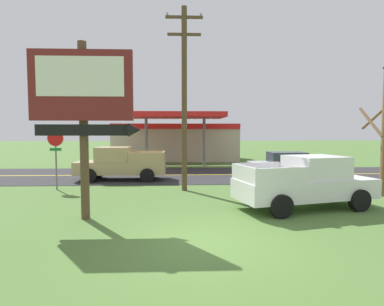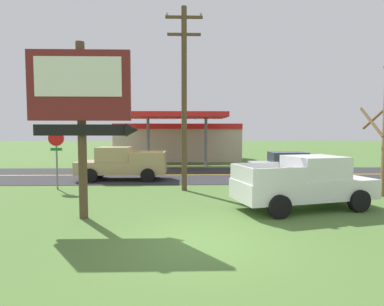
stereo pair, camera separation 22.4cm
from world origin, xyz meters
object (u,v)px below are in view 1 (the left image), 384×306
(pickup_white_parked_on_lawn, at_px, (306,183))
(car_silver_near_lane, at_px, (285,165))
(gas_station, at_px, (176,141))
(utility_pole, at_px, (184,94))
(motel_sign, at_px, (84,101))
(stop_sign, at_px, (56,149))
(pickup_tan_on_road, at_px, (120,164))

(pickup_white_parked_on_lawn, bearing_deg, car_silver_near_lane, 77.58)
(pickup_white_parked_on_lawn, bearing_deg, gas_station, 103.81)
(utility_pole, relative_size, gas_station, 0.73)
(motel_sign, xyz_separation_m, utility_pole, (3.30, 5.14, 0.81))
(stop_sign, xyz_separation_m, pickup_white_parked_on_lawn, (10.84, -4.27, -1.06))
(utility_pole, bearing_deg, pickup_tan_on_road, 137.03)
(stop_sign, height_order, utility_pole, utility_pole)
(utility_pole, distance_m, pickup_tan_on_road, 6.32)
(utility_pole, height_order, pickup_white_parked_on_lawn, utility_pole)
(motel_sign, xyz_separation_m, gas_station, (2.74, 21.94, -1.92))
(pickup_tan_on_road, bearing_deg, gas_station, 76.57)
(stop_sign, bearing_deg, car_silver_near_lane, 13.77)
(stop_sign, height_order, pickup_tan_on_road, stop_sign)
(pickup_tan_on_road, bearing_deg, car_silver_near_lane, 0.00)
(pickup_white_parked_on_lawn, bearing_deg, motel_sign, -170.56)
(utility_pole, bearing_deg, car_silver_near_lane, 29.61)
(pickup_white_parked_on_lawn, distance_m, car_silver_near_lane, 7.50)
(motel_sign, relative_size, pickup_tan_on_road, 1.11)
(motel_sign, height_order, pickup_tan_on_road, motel_sign)
(gas_station, bearing_deg, stop_sign, -109.41)
(motel_sign, xyz_separation_m, pickup_white_parked_on_lawn, (7.81, 1.30, -2.90))
(stop_sign, height_order, car_silver_near_lane, stop_sign)
(stop_sign, xyz_separation_m, utility_pole, (6.33, -0.43, 2.65))
(motel_sign, distance_m, pickup_white_parked_on_lawn, 8.43)
(stop_sign, relative_size, gas_station, 0.25)
(pickup_white_parked_on_lawn, height_order, pickup_tan_on_road, same)
(stop_sign, distance_m, gas_station, 17.35)
(pickup_white_parked_on_lawn, height_order, car_silver_near_lane, pickup_white_parked_on_lawn)
(utility_pole, xyz_separation_m, gas_station, (-0.56, 16.80, -2.73))
(stop_sign, relative_size, utility_pole, 0.34)
(car_silver_near_lane, bearing_deg, motel_sign, -137.55)
(gas_station, distance_m, car_silver_near_lane, 14.94)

